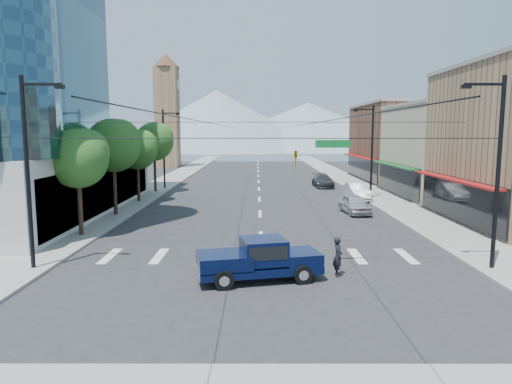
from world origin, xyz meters
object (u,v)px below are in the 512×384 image
(pickup_truck, at_px, (259,259))
(parked_car_mid, at_px, (357,192))
(pedestrian, at_px, (338,256))
(parked_car_near, at_px, (355,204))
(parked_car_far, at_px, (323,181))

(pickup_truck, distance_m, parked_car_mid, 25.78)
(pedestrian, relative_size, parked_car_near, 0.41)
(parked_car_mid, bearing_deg, pickup_truck, -113.72)
(parked_car_mid, relative_size, parked_car_far, 0.97)
(pedestrian, distance_m, parked_car_mid, 24.10)
(parked_car_near, height_order, parked_car_far, parked_car_near)
(pedestrian, height_order, parked_car_mid, pedestrian)
(pedestrian, relative_size, parked_car_far, 0.35)
(pickup_truck, bearing_deg, parked_car_near, 51.97)
(pedestrian, bearing_deg, parked_car_far, -6.61)
(pickup_truck, bearing_deg, parked_car_mid, 55.21)
(pickup_truck, distance_m, parked_car_far, 35.22)
(pedestrian, distance_m, parked_car_near, 16.59)
(pedestrian, bearing_deg, parked_car_near, -14.19)
(parked_car_mid, distance_m, parked_car_far, 10.57)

